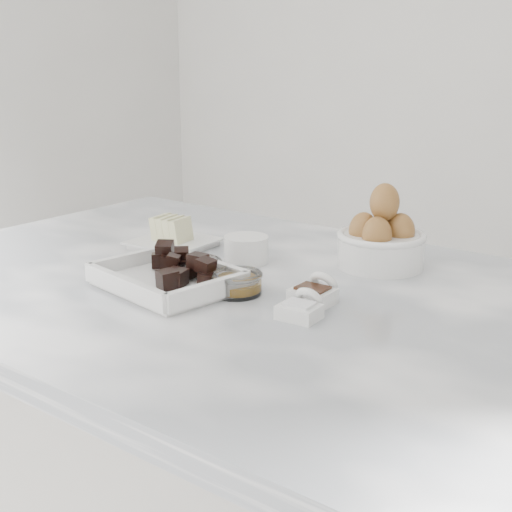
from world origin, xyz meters
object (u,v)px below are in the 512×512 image
(egg_bowl, at_px, (381,240))
(vanilla_spoon, at_px, (315,292))
(chocolate_dish, at_px, (167,274))
(butter_plate, at_px, (172,237))
(zest_bowl, at_px, (198,269))
(sugar_ramekin, at_px, (246,248))
(salt_spoon, at_px, (302,308))
(honey_bowl, at_px, (237,283))

(egg_bowl, bearing_deg, vanilla_spoon, -87.80)
(chocolate_dish, relative_size, butter_plate, 1.68)
(butter_plate, xyz_separation_m, egg_bowl, (0.37, 0.12, 0.03))
(zest_bowl, height_order, vanilla_spoon, vanilla_spoon)
(butter_plate, distance_m, vanilla_spoon, 0.38)
(chocolate_dish, height_order, sugar_ramekin, chocolate_dish)
(chocolate_dish, xyz_separation_m, sugar_ramekin, (0.01, 0.18, 0.00))
(chocolate_dish, relative_size, vanilla_spoon, 3.22)
(butter_plate, relative_size, salt_spoon, 2.03)
(chocolate_dish, xyz_separation_m, egg_bowl, (0.21, 0.30, 0.02))
(butter_plate, distance_m, zest_bowl, 0.20)
(egg_bowl, relative_size, zest_bowl, 1.94)
(honey_bowl, relative_size, salt_spoon, 1.13)
(honey_bowl, height_order, salt_spoon, salt_spoon)
(butter_plate, xyz_separation_m, vanilla_spoon, (0.37, -0.09, -0.00))
(sugar_ramekin, relative_size, vanilla_spoon, 1.04)
(honey_bowl, distance_m, salt_spoon, 0.13)
(vanilla_spoon, bearing_deg, egg_bowl, 92.20)
(chocolate_dish, bearing_deg, sugar_ramekin, 86.81)
(egg_bowl, relative_size, honey_bowl, 1.90)
(chocolate_dish, height_order, zest_bowl, chocolate_dish)
(sugar_ramekin, xyz_separation_m, zest_bowl, (-0.00, -0.12, -0.01))
(chocolate_dish, xyz_separation_m, zest_bowl, (0.01, 0.06, -0.01))
(chocolate_dish, xyz_separation_m, butter_plate, (-0.16, 0.18, -0.00))
(chocolate_dish, height_order, egg_bowl, egg_bowl)
(butter_plate, distance_m, sugar_ramekin, 0.17)
(salt_spoon, bearing_deg, chocolate_dish, -174.40)
(egg_bowl, distance_m, vanilla_spoon, 0.22)
(butter_plate, xyz_separation_m, honey_bowl, (0.26, -0.13, -0.00))
(honey_bowl, height_order, zest_bowl, same)
(salt_spoon, bearing_deg, zest_bowl, 170.30)
(vanilla_spoon, bearing_deg, honey_bowl, -160.13)
(sugar_ramekin, bearing_deg, butter_plate, -177.35)
(zest_bowl, relative_size, salt_spoon, 1.11)
(sugar_ramekin, xyz_separation_m, vanilla_spoon, (0.21, -0.10, -0.01))
(zest_bowl, xyz_separation_m, salt_spoon, (0.22, -0.04, -0.00))
(sugar_ramekin, bearing_deg, honey_bowl, -56.59)
(sugar_ramekin, relative_size, zest_bowl, 0.99)
(chocolate_dish, relative_size, salt_spoon, 3.41)
(egg_bowl, height_order, honey_bowl, egg_bowl)
(honey_bowl, bearing_deg, vanilla_spoon, 19.87)
(salt_spoon, bearing_deg, egg_bowl, 95.54)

